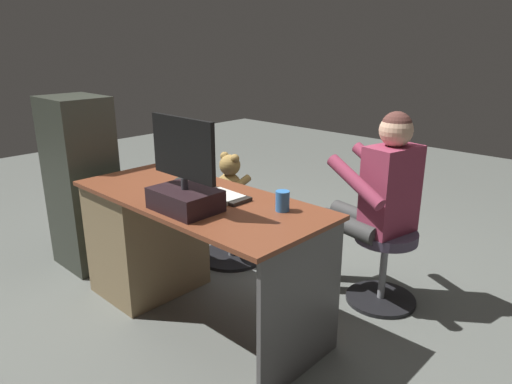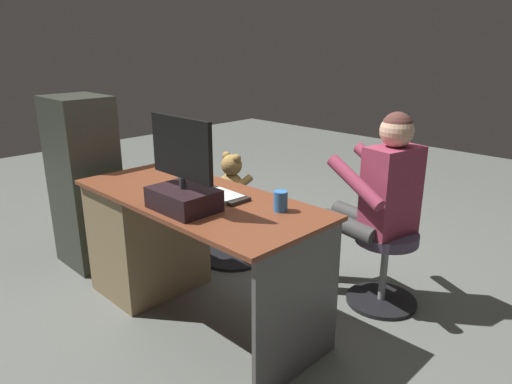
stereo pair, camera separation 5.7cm
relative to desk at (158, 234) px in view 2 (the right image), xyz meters
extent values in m
plane|color=#5C605A|center=(-0.41, -0.41, -0.40)|extent=(10.00, 10.00, 0.00)
cube|color=brown|center=(-0.41, 0.00, 0.34)|extent=(1.53, 0.66, 0.02)
cube|color=#88714E|center=(0.10, 0.00, -0.04)|extent=(0.49, 0.61, 0.72)
cube|color=#525050|center=(-1.15, 0.00, -0.04)|extent=(0.02, 0.59, 0.72)
cube|color=black|center=(-0.53, 0.17, 0.40)|extent=(0.33, 0.25, 0.11)
cylinder|color=#333338|center=(-0.53, 0.17, 0.48)|extent=(0.04, 0.04, 0.06)
cube|color=black|center=(-0.53, 0.17, 0.66)|extent=(0.44, 0.02, 0.30)
cube|color=black|center=(-0.53, 0.16, 0.66)|extent=(0.41, 0.00, 0.27)
cube|color=black|center=(-0.47, -0.09, 0.36)|extent=(0.42, 0.14, 0.02)
ellipsoid|color=#222A25|center=(-0.15, -0.10, 0.37)|extent=(0.06, 0.10, 0.04)
cylinder|color=#3372BF|center=(-0.89, -0.15, 0.40)|extent=(0.07, 0.07, 0.10)
cube|color=black|center=(-0.22, -0.03, 0.36)|extent=(0.07, 0.16, 0.02)
cube|color=beige|center=(-0.53, 0.00, 0.36)|extent=(0.23, 0.31, 0.02)
cylinder|color=black|center=(0.02, -0.66, -0.38)|extent=(0.49, 0.49, 0.03)
cylinder|color=gray|center=(0.02, -0.66, -0.18)|extent=(0.04, 0.04, 0.39)
cylinder|color=navy|center=(0.02, -0.66, 0.04)|extent=(0.38, 0.38, 0.06)
ellipsoid|color=#9F7D42|center=(0.02, -0.66, 0.17)|extent=(0.18, 0.15, 0.19)
sphere|color=#9F7D42|center=(0.02, -0.66, 0.32)|extent=(0.15, 0.15, 0.15)
sphere|color=beige|center=(0.02, -0.72, 0.31)|extent=(0.06, 0.06, 0.06)
sphere|color=#9F7D42|center=(-0.03, -0.66, 0.38)|extent=(0.06, 0.06, 0.06)
sphere|color=#9F7D42|center=(0.07, -0.66, 0.38)|extent=(0.06, 0.06, 0.06)
cylinder|color=#9F7D42|center=(-0.07, -0.69, 0.21)|extent=(0.05, 0.14, 0.09)
cylinder|color=#9F7D42|center=(0.11, -0.69, 0.21)|extent=(0.05, 0.14, 0.09)
cylinder|color=#9F7D42|center=(-0.03, -0.76, 0.10)|extent=(0.06, 0.11, 0.06)
cylinder|color=#9F7D42|center=(0.07, -0.76, 0.10)|extent=(0.06, 0.11, 0.06)
cylinder|color=black|center=(-1.10, -0.88, -0.38)|extent=(0.43, 0.43, 0.03)
cylinder|color=gray|center=(-1.10, -0.88, -0.18)|extent=(0.04, 0.04, 0.39)
cylinder|color=#4B4156|center=(-1.10, -0.88, 0.04)|extent=(0.37, 0.37, 0.06)
cube|color=#90324C|center=(-1.10, -0.88, 0.33)|extent=(0.26, 0.35, 0.52)
sphere|color=#D7A98A|center=(-1.10, -0.88, 0.68)|extent=(0.19, 0.19, 0.19)
sphere|color=#532F29|center=(-1.10, -0.88, 0.70)|extent=(0.17, 0.17, 0.17)
cylinder|color=#90324C|center=(-0.99, -0.66, 0.41)|extent=(0.41, 0.15, 0.24)
cylinder|color=#90324C|center=(-0.91, -1.04, 0.41)|extent=(0.41, 0.15, 0.24)
cylinder|color=#3A3A39|center=(-0.91, -0.75, 0.09)|extent=(0.43, 0.19, 0.11)
cylinder|color=#3A3A39|center=(-0.71, -0.71, -0.16)|extent=(0.10, 0.10, 0.47)
cylinder|color=#3A3A39|center=(-0.88, -0.92, 0.09)|extent=(0.43, 0.19, 0.11)
cylinder|color=#3A3A39|center=(-0.67, -0.88, -0.16)|extent=(0.10, 0.10, 0.47)
cube|color=#30342B|center=(0.73, 0.10, 0.20)|extent=(0.44, 0.36, 1.20)
camera|label=1|loc=(-2.30, 1.52, 1.15)|focal=32.73mm
camera|label=2|loc=(-2.34, 1.48, 1.15)|focal=32.73mm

